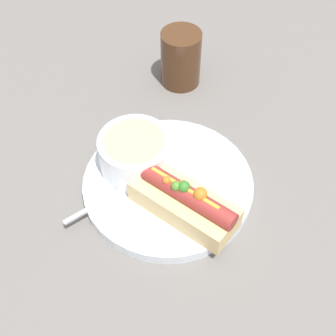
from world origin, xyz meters
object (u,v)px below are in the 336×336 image
soup_bowl (135,152)px  spoon (133,184)px  hot_dog (184,201)px  drinking_glass (181,58)px

soup_bowl → spoon: (-0.00, -0.03, -0.03)m
hot_dog → soup_bowl: (-0.07, 0.07, 0.01)m
soup_bowl → spoon: soup_bowl is taller
hot_dog → spoon: hot_dog is taller
hot_dog → soup_bowl: hot_dog is taller
soup_bowl → drinking_glass: size_ratio=1.05×
soup_bowl → hot_dog: bearing=-46.7°
spoon → hot_dog: bearing=-67.4°
hot_dog → soup_bowl: bearing=167.9°
spoon → soup_bowl: bearing=48.5°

